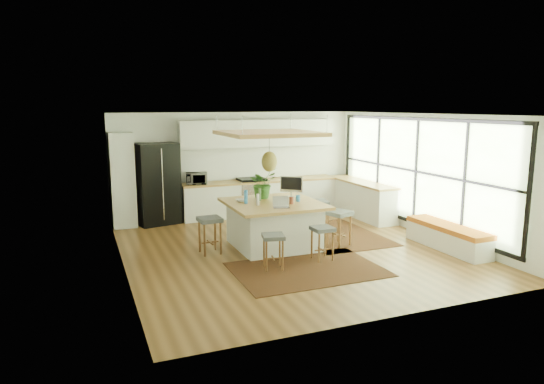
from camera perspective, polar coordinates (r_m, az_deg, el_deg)
name	(u,v)px	position (r m, az deg, el deg)	size (l,w,h in m)	color
floor	(290,248)	(9.95, 2.16, -6.65)	(7.00, 7.00, 0.00)	#583719
ceiling	(291,114)	(9.53, 2.27, 9.10)	(7.00, 7.00, 0.00)	white
wall_back	(237,164)	(12.89, -4.15, 3.33)	(6.50, 6.50, 0.00)	silver
wall_front	(398,222)	(6.67, 14.58, -3.39)	(6.50, 6.50, 0.00)	silver
wall_left	(120,194)	(8.85, -17.39, -0.23)	(7.00, 7.00, 0.00)	silver
wall_right	(423,175)	(11.35, 17.37, 1.97)	(7.00, 7.00, 0.00)	silver
window_wall	(423,172)	(11.33, 17.27, 2.22)	(0.10, 6.20, 2.60)	black
pantry	(123,180)	(12.04, -17.16, 1.34)	(0.55, 0.60, 2.25)	silver
back_counter_base	(261,198)	(12.91, -1.34, -0.72)	(4.20, 0.60, 0.88)	silver
back_counter_top	(261,181)	(12.83, -1.35, 1.30)	(4.24, 0.64, 0.05)	olive
backsplash	(257,163)	(13.05, -1.82, 3.44)	(4.20, 0.02, 0.80)	white
upper_cabinets	(259,133)	(12.83, -1.59, 6.91)	(4.20, 0.34, 0.70)	silver
range	(252,197)	(12.81, -2.39, -0.54)	(0.76, 0.62, 1.00)	#A5A5AA
right_counter_base	(361,200)	(12.91, 10.47, -0.88)	(0.60, 2.50, 0.88)	silver
right_counter_top	(362,182)	(12.84, 10.53, 1.13)	(0.64, 2.54, 0.05)	olive
window_bench	(447,237)	(10.48, 19.92, -4.97)	(0.52, 2.00, 0.50)	silver
ceiling_panel	(269,147)	(9.81, -0.33, 5.33)	(1.86, 1.86, 0.80)	olive
rug_near	(307,269)	(8.73, 4.18, -9.05)	(2.60, 1.80, 0.01)	black
rug_right	(335,235)	(11.03, 7.42, -5.01)	(1.80, 2.60, 0.01)	black
fridge	(156,186)	(12.17, -13.42, 0.66)	(0.99, 0.77, 1.98)	black
island	(274,224)	(9.97, 0.19, -3.83)	(1.85, 1.85, 0.93)	olive
stool_near_left	(273,250)	(8.63, 0.15, -6.81)	(0.38, 0.38, 0.63)	#44484C
stool_near_right	(322,242)	(9.18, 5.93, -5.83)	(0.38, 0.38, 0.64)	#44484C
stool_right_front	(339,229)	(10.16, 7.88, -4.31)	(0.43, 0.43, 0.73)	#44484C
stool_right_back	(317,220)	(10.91, 5.28, -3.24)	(0.47, 0.47, 0.79)	#44484C
stool_left_side	(210,236)	(9.62, -7.29, -5.12)	(0.43, 0.43, 0.72)	#44484C
laptop	(281,202)	(9.30, 1.11, -1.15)	(0.31, 0.33, 0.23)	#A5A5AA
monitor	(291,185)	(10.36, 2.28, 0.79)	(0.50, 0.18, 0.46)	#A5A5AA
microwave	(197,177)	(12.30, -8.86, 1.74)	(0.52, 0.29, 0.35)	#A5A5AA
island_plant	(262,186)	(10.26, -1.13, 0.67)	(0.59, 0.65, 0.51)	#1E4C19
island_bowl	(241,200)	(9.94, -3.67, -0.99)	(0.21, 0.21, 0.05)	white
island_bottle_0	(246,199)	(9.75, -3.03, -0.79)	(0.07, 0.07, 0.19)	#3587D5
island_bottle_1	(258,200)	(9.57, -1.69, -0.99)	(0.07, 0.07, 0.19)	silver
island_bottle_2	(291,199)	(9.67, 2.23, -0.88)	(0.07, 0.07, 0.19)	brown
island_bottle_3	(288,196)	(10.03, 1.94, -0.48)	(0.07, 0.07, 0.19)	white
island_bottle_4	(260,196)	(10.00, -1.41, -0.50)	(0.07, 0.07, 0.19)	#5D8650
island_bottle_5	(298,197)	(9.95, 3.08, -0.57)	(0.07, 0.07, 0.19)	#3587D5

